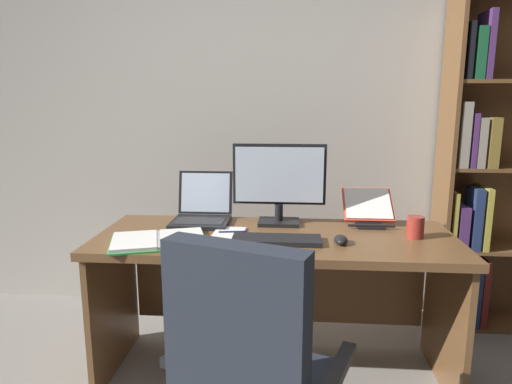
% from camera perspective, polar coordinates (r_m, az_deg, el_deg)
% --- Properties ---
extents(wall_back, '(5.34, 0.12, 2.61)m').
position_cam_1_polar(wall_back, '(3.08, 2.45, 9.28)').
color(wall_back, '#B2ADA3').
rests_on(wall_back, ground).
extents(desk, '(1.78, 0.69, 0.76)m').
position_cam_1_polar(desk, '(2.41, 2.49, -9.60)').
color(desk, brown).
rests_on(desk, ground).
extents(bookshelf, '(0.75, 0.32, 2.04)m').
position_cam_1_polar(bookshelf, '(3.13, 27.22, 1.15)').
color(bookshelf, brown).
rests_on(bookshelf, ground).
extents(monitor, '(0.50, 0.16, 0.43)m').
position_cam_1_polar(monitor, '(2.43, 2.92, 1.04)').
color(monitor, black).
rests_on(monitor, desk).
extents(laptop, '(0.31, 0.32, 0.26)m').
position_cam_1_polar(laptop, '(2.52, -6.77, -2.49)').
color(laptop, black).
rests_on(laptop, desk).
extents(keyboard, '(0.42, 0.15, 0.02)m').
position_cam_1_polar(keyboard, '(2.16, 2.60, -6.02)').
color(keyboard, black).
rests_on(keyboard, desk).
extents(computer_mouse, '(0.06, 0.10, 0.04)m').
position_cam_1_polar(computer_mouse, '(2.17, 10.58, -5.91)').
color(computer_mouse, black).
rests_on(computer_mouse, desk).
extents(reading_stand_with_book, '(0.27, 0.27, 0.17)m').
position_cam_1_polar(reading_stand_with_book, '(2.55, 13.87, -1.90)').
color(reading_stand_with_book, black).
rests_on(reading_stand_with_book, desk).
extents(open_binder, '(0.51, 0.41, 0.02)m').
position_cam_1_polar(open_binder, '(2.20, -12.13, -5.94)').
color(open_binder, green).
rests_on(open_binder, desk).
extents(notepad, '(0.16, 0.22, 0.01)m').
position_cam_1_polar(notepad, '(2.29, -3.44, -5.19)').
color(notepad, white).
rests_on(notepad, desk).
extents(pen, '(0.14, 0.03, 0.01)m').
position_cam_1_polar(pen, '(2.29, -2.94, -4.99)').
color(pen, navy).
rests_on(pen, notepad).
extents(coffee_mug, '(0.08, 0.08, 0.11)m').
position_cam_1_polar(coffee_mug, '(2.35, 19.35, -4.18)').
color(coffee_mug, maroon).
rests_on(coffee_mug, desk).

